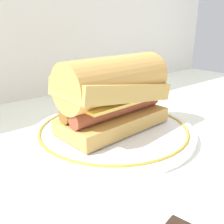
{
  "coord_description": "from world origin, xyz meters",
  "views": [
    {
      "loc": [
        -0.28,
        -0.35,
        0.2
      ],
      "look_at": [
        -0.0,
        -0.02,
        0.04
      ],
      "focal_mm": 40.46,
      "sensor_mm": 36.0,
      "label": 1
    }
  ],
  "objects": [
    {
      "name": "ground_plane",
      "position": [
        0.0,
        0.0,
        0.0
      ],
      "size": [
        1.5,
        1.5,
        0.0
      ],
      "primitive_type": "plane",
      "color": "white"
    },
    {
      "name": "plate",
      "position": [
        -0.0,
        -0.02,
        0.01
      ],
      "size": [
        0.3,
        0.3,
        0.01
      ],
      "color": "white",
      "rests_on": "ground_plane"
    },
    {
      "name": "sausage_sandwich",
      "position": [
        -0.0,
        -0.02,
        0.08
      ],
      "size": [
        0.21,
        0.11,
        0.13
      ],
      "rotation": [
        0.0,
        0.0,
        0.06
      ],
      "color": "tan",
      "rests_on": "plate"
    },
    {
      "name": "butter_knife",
      "position": [
        -0.11,
        -0.23,
        0.0
      ],
      "size": [
        0.04,
        0.14,
        0.01
      ],
      "color": "silver",
      "rests_on": "ground_plane"
    }
  ]
}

